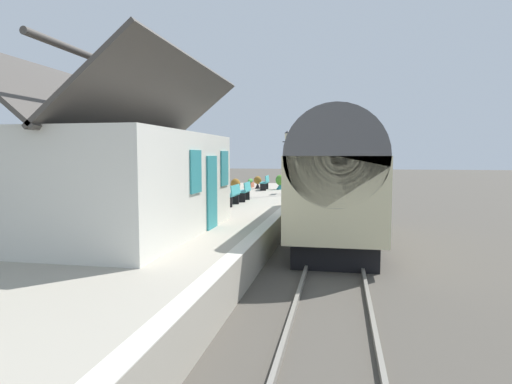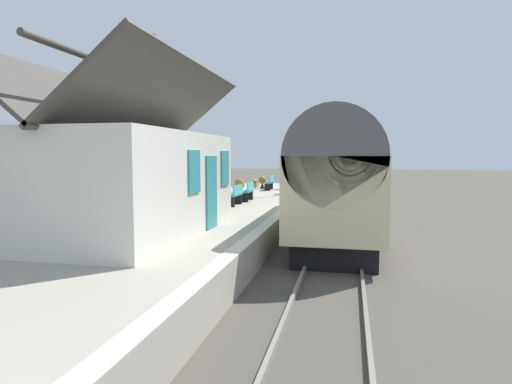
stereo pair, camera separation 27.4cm
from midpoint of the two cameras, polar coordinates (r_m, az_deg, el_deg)
name	(u,v)px [view 2 (the right image)]	position (r m, az deg, el deg)	size (l,w,h in m)	color
ground_plane	(315,234)	(16.99, 8.16, -5.44)	(160.00, 160.00, 0.00)	#4C473F
platform	(221,219)	(17.57, -4.13, -3.57)	(32.00, 5.50, 0.90)	#A39B8C
platform_edge_coping	(285,210)	(16.97, 4.22, -2.31)	(32.00, 0.36, 0.02)	beige
rail_near	(358,234)	(16.95, 13.66, -5.31)	(52.00, 0.08, 0.14)	gray
rail_far	(319,232)	(16.97, 8.77, -5.22)	(52.00, 0.08, 0.14)	gray
train	(338,179)	(15.08, 11.23, 1.70)	(8.56, 2.73, 4.32)	black
station_building	(125,178)	(12.27, -16.22, 1.80)	(7.26, 4.36, 5.78)	silver
bench_near_building	(235,194)	(18.27, -2.29, -0.31)	(1.40, 0.45, 0.88)	teal
bench_mid_platform	(270,182)	(26.56, 2.12, 1.29)	(1.42, 0.49, 0.88)	teal
bench_by_lamp	(248,191)	(20.12, -0.66, 0.16)	(1.41, 0.47, 0.88)	teal
planter_bench_left	(185,200)	(16.69, -8.77, -1.00)	(0.48, 0.48, 0.75)	gray
planter_by_door	(262,182)	(27.59, 1.12, 1.36)	(0.48, 0.48, 0.79)	black
planter_edge_near	(240,185)	(24.85, -1.84, 0.91)	(0.56, 0.56, 0.79)	black
planter_bench_right	(285,182)	(27.04, 4.09, 1.31)	(0.58, 0.58, 0.90)	teal
planter_edge_far	(255,183)	(28.67, 0.16, 1.16)	(1.04, 0.32, 0.58)	#9E5138
lamp_post_platform	(291,150)	(22.92, 4.97, 5.52)	(0.32, 0.50, 3.40)	black
station_sign_board	(292,172)	(24.10, 5.10, 2.61)	(0.96, 0.06, 1.57)	black
tree_behind_building	(111,123)	(27.37, -18.20, 8.64)	(2.92, 2.89, 6.83)	#4C3828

